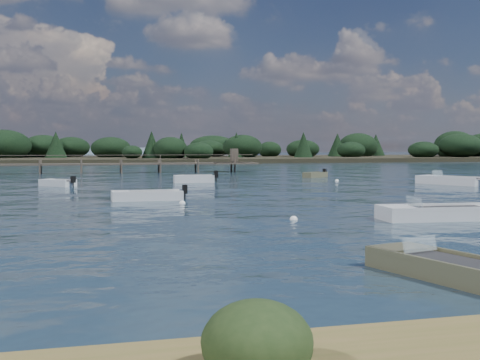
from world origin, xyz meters
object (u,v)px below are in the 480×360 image
object	(u,v)px
dinghy_mid_white_a	(438,216)
dinghy_near_olive	(448,272)
dinghy_mid_grey	(147,198)
tender_far_grey	(58,184)
tender_far_grey_b	(315,176)
tender_far_white	(194,180)
dinghy_extra_a	(450,182)

from	to	relation	value
dinghy_mid_white_a	dinghy_near_olive	size ratio (longest dim) A/B	1.20
dinghy_mid_grey	dinghy_near_olive	distance (m)	21.82
dinghy_mid_white_a	dinghy_near_olive	world-z (taller)	dinghy_mid_white_a
tender_far_grey	dinghy_mid_white_a	size ratio (longest dim) A/B	0.54
dinghy_mid_white_a	dinghy_near_olive	distance (m)	11.27
dinghy_near_olive	dinghy_mid_grey	bearing A→B (deg)	102.47
dinghy_mid_white_a	tender_far_grey_b	world-z (taller)	dinghy_mid_white_a
tender_far_white	dinghy_extra_a	bearing A→B (deg)	-21.33
tender_far_grey_b	dinghy_near_olive	distance (m)	43.81
dinghy_mid_grey	tender_far_grey_b	xyz separation A→B (m)	(17.88, 20.48, 0.00)
tender_far_white	dinghy_mid_grey	bearing A→B (deg)	-109.05
dinghy_mid_white_a	dinghy_mid_grey	bearing A→B (deg)	132.18
dinghy_mid_grey	tender_far_grey_b	world-z (taller)	dinghy_mid_grey
tender_far_grey	dinghy_mid_white_a	xyz separation A→B (m)	(15.90, -24.91, 0.01)
dinghy_mid_white_a	dinghy_near_olive	bearing A→B (deg)	-121.41
dinghy_mid_white_a	dinghy_extra_a	size ratio (longest dim) A/B	0.94
tender_far_grey_b	tender_far_white	bearing A→B (deg)	-157.42
dinghy_mid_grey	dinghy_extra_a	distance (m)	25.36
tender_far_white	dinghy_mid_grey	xyz separation A→B (m)	(-5.26, -15.23, -0.03)
tender_far_white	tender_far_grey_b	size ratio (longest dim) A/B	1.27
dinghy_extra_a	tender_far_grey_b	size ratio (longest dim) A/B	1.92
tender_far_grey	dinghy_mid_grey	xyz separation A→B (m)	(5.31, -13.22, -0.00)
tender_far_white	tender_far_grey_b	bearing A→B (deg)	22.58
tender_far_grey	dinghy_mid_white_a	world-z (taller)	dinghy_mid_white_a
tender_far_grey	dinghy_extra_a	xyz separation A→B (m)	(29.42, -5.35, 0.03)
dinghy_mid_white_a	dinghy_extra_a	bearing A→B (deg)	55.35
tender_far_white	tender_far_grey_b	world-z (taller)	tender_far_white
tender_far_grey_b	dinghy_near_olive	world-z (taller)	dinghy_near_olive
tender_far_grey	dinghy_mid_grey	distance (m)	14.25
dinghy_mid_white_a	dinghy_extra_a	xyz separation A→B (m)	(13.52, 19.56, 0.02)
dinghy_near_olive	dinghy_extra_a	bearing A→B (deg)	56.39
tender_far_grey_b	dinghy_mid_grey	bearing A→B (deg)	-131.13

